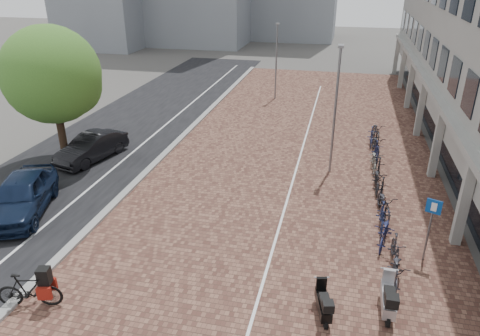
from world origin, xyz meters
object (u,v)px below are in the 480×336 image
at_px(scooter_mid, 323,302).
at_px(hero_bike, 29,290).
at_px(car_navy, 22,195).
at_px(car_dark, 92,147).
at_px(parking_sign, 431,220).
at_px(scooter_front, 388,297).

bearing_deg(scooter_mid, hero_bike, 177.66).
height_order(car_navy, car_dark, car_navy).
distance_m(hero_bike, parking_sign, 13.14).
bearing_deg(scooter_mid, car_dark, 131.85).
bearing_deg(parking_sign, car_navy, -156.27).
bearing_deg(scooter_front, car_dark, 150.60).
bearing_deg(car_dark, hero_bike, -54.95).
bearing_deg(car_dark, scooter_mid, -21.19).
bearing_deg(car_navy, car_dark, 72.30).
bearing_deg(scooter_mid, scooter_front, 4.44).
distance_m(car_navy, scooter_front, 14.76).
distance_m(car_navy, scooter_mid, 13.07).
bearing_deg(parking_sign, scooter_mid, -110.17).
distance_m(scooter_mid, parking_sign, 5.01).
distance_m(car_dark, scooter_front, 16.93).
height_order(scooter_front, parking_sign, parking_sign).
relative_size(car_navy, scooter_front, 2.90).
distance_m(car_navy, parking_sign, 15.98).
distance_m(car_dark, scooter_mid, 15.68).
xyz_separation_m(car_navy, scooter_mid, (12.66, -3.21, -0.33)).
xyz_separation_m(car_navy, scooter_front, (14.53, -2.62, -0.25)).
bearing_deg(scooter_mid, car_navy, 152.64).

